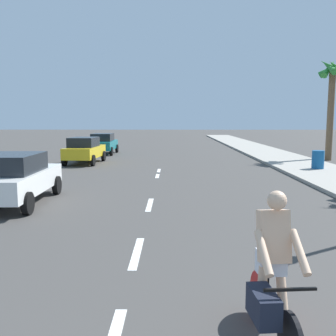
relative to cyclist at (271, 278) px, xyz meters
name	(u,v)px	position (x,y,z in m)	size (l,w,h in m)	color
ground_plane	(159,170)	(-1.83, 15.57, -0.83)	(160.00, 160.00, 0.00)	#423F3D
sidewalk_strip	(298,164)	(6.13, 17.57, -0.76)	(3.60, 80.00, 0.14)	#9E998E
lane_stripe_2	(137,252)	(-1.83, 3.07, -0.83)	(0.16, 1.80, 0.01)	white
lane_stripe_3	(150,205)	(-1.83, 7.30, -0.83)	(0.16, 1.80, 0.01)	white
lane_stripe_4	(158,175)	(-1.83, 13.54, -0.83)	(0.16, 1.80, 0.01)	white
lane_stripe_5	(159,171)	(-1.83, 14.95, -0.83)	(0.16, 1.80, 0.01)	white
cyclist	(271,278)	(0.00, 0.00, 0.00)	(0.65, 1.71, 1.82)	black
parked_car_white	(14,177)	(-6.05, 7.41, 0.01)	(2.08, 4.33, 1.57)	white
parked_car_yellow	(85,150)	(-6.38, 18.35, 0.00)	(1.97, 3.97, 1.57)	gold
parked_car_teal	(103,143)	(-6.40, 24.54, 0.01)	(1.85, 3.95, 1.57)	#14727A
palm_tree_far	(332,83)	(8.91, 20.26, 4.08)	(1.90, 1.87, 6.60)	brown
trash_bin_far	(318,160)	(6.24, 14.99, -0.23)	(0.60, 0.60, 0.92)	#14518C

